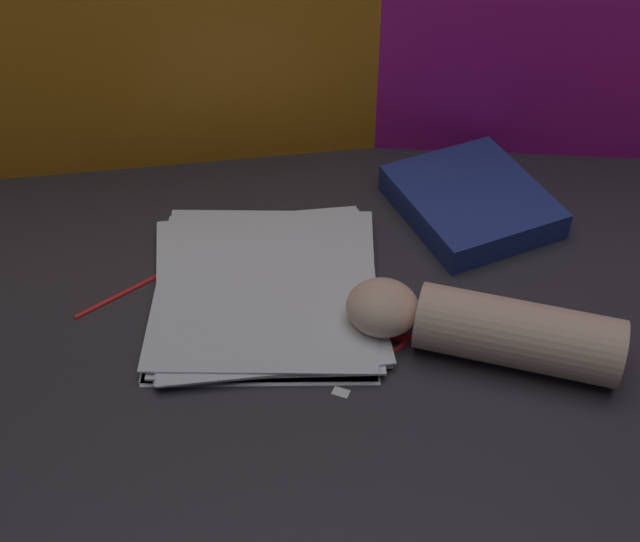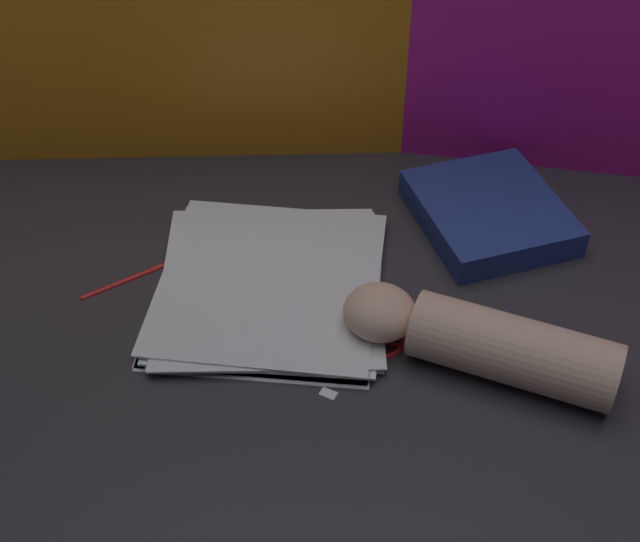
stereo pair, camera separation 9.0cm
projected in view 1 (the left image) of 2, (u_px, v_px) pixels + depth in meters
The scene contains 10 objects.
ground_plane at pixel (341, 329), 1.09m from camera, with size 6.00×6.00×0.00m, color #2D2B30.
backdrop_panel_left at pixel (159, 10), 1.19m from camera, with size 0.82×0.07×0.49m.
paper_stack at pixel (266, 289), 1.13m from camera, with size 0.30×0.32×0.02m.
book_closed at pixel (471, 201), 1.25m from camera, with size 0.24×0.26×0.04m.
scissors at pixel (378, 316), 1.10m from camera, with size 0.18×0.19×0.01m.
hand_forearm at pixel (486, 328), 1.04m from camera, with size 0.33×0.19×0.08m.
paper_scrap_near at pixel (341, 392), 1.01m from camera, with size 0.02×0.02×0.00m.
paper_scrap_mid at pixel (325, 373), 1.04m from camera, with size 0.02×0.02×0.00m.
paper_scrap_far at pixel (361, 373), 1.04m from camera, with size 0.02×0.01×0.00m.
pen at pixel (118, 294), 1.13m from camera, with size 0.11×0.08×0.01m.
Camera 1 is at (-0.09, -0.75, 0.79)m, focal length 50.00 mm.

